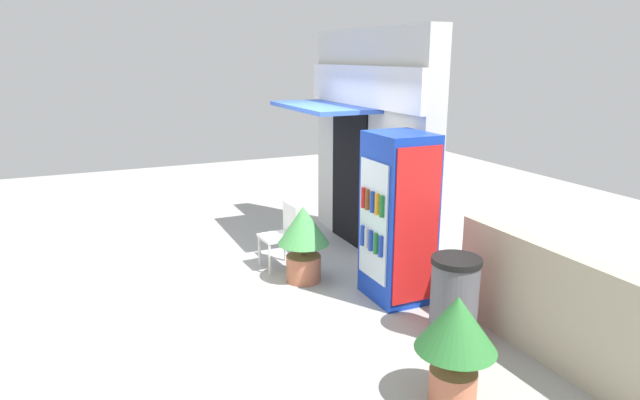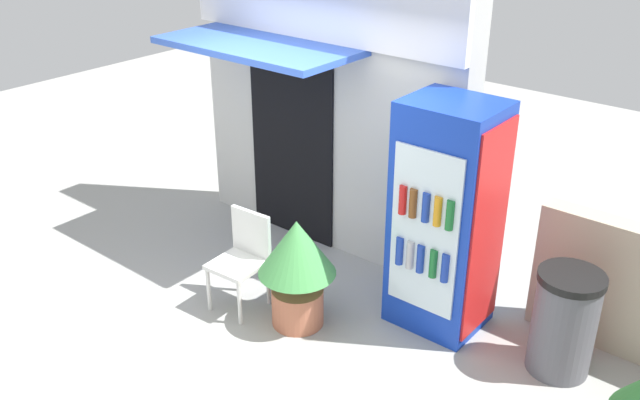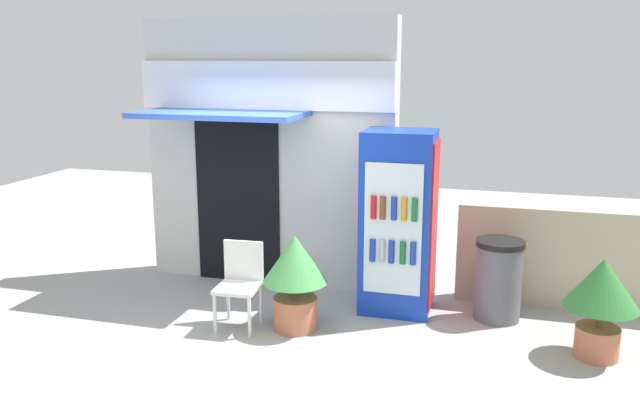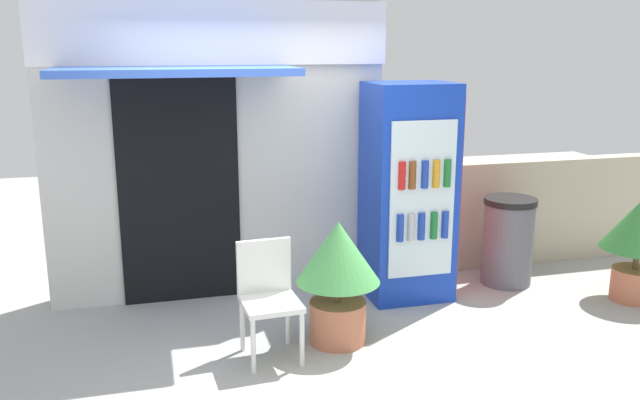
% 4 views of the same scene
% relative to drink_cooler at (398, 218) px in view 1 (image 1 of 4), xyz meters
% --- Properties ---
extents(ground, '(16.00, 16.00, 0.00)m').
position_rel_drink_cooler_xyz_m(ground, '(-1.27, -1.12, -0.98)').
color(ground, '#A3A39E').
extents(storefront_building, '(3.05, 1.21, 3.16)m').
position_rel_drink_cooler_xyz_m(storefront_building, '(-1.68, 0.53, 0.64)').
color(storefront_building, silver).
rests_on(storefront_building, ground).
extents(drink_cooler, '(0.76, 0.69, 1.97)m').
position_rel_drink_cooler_xyz_m(drink_cooler, '(0.00, 0.00, 0.00)').
color(drink_cooler, '#1438B2').
rests_on(drink_cooler, ground).
extents(plastic_chair, '(0.44, 0.46, 0.87)m').
position_rel_drink_cooler_xyz_m(plastic_chair, '(-1.47, -0.87, -0.48)').
color(plastic_chair, silver).
rests_on(plastic_chair, ground).
extents(potted_plant_near_shop, '(0.65, 0.65, 0.98)m').
position_rel_drink_cooler_xyz_m(potted_plant_near_shop, '(-0.91, -0.81, -0.38)').
color(potted_plant_near_shop, '#BC6B4C').
rests_on(potted_plant_near_shop, ground).
extents(potted_plant_curbside, '(0.67, 0.67, 0.95)m').
position_rel_drink_cooler_xyz_m(potted_plant_curbside, '(1.96, -0.67, -0.37)').
color(potted_plant_curbside, '#BC6B4C').
rests_on(potted_plant_curbside, ground).
extents(trash_bin, '(0.50, 0.50, 0.86)m').
position_rel_drink_cooler_xyz_m(trash_bin, '(1.06, 0.02, -0.55)').
color(trash_bin, '#595960').
rests_on(trash_bin, ground).
extents(stone_boundary_wall, '(2.74, 0.21, 1.11)m').
position_rel_drink_cooler_xyz_m(stone_boundary_wall, '(1.96, 0.57, -0.43)').
color(stone_boundary_wall, '#B7AD93').
rests_on(stone_boundary_wall, ground).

